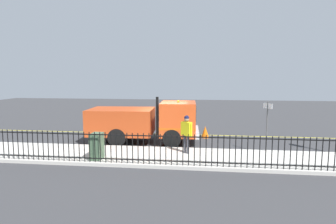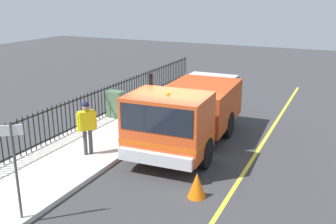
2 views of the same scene
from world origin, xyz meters
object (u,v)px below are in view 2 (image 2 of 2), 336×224
work_truck (186,112)px  traffic_cone (197,185)px  worker_standing (87,122)px  street_sign (15,159)px  utility_cabinet (115,104)px

work_truck → traffic_cone: 3.57m
worker_standing → traffic_cone: (-4.10, 0.88, -0.88)m
worker_standing → street_sign: street_sign is taller
worker_standing → traffic_cone: 4.29m
worker_standing → utility_cabinet: worker_standing is taller
work_truck → traffic_cone: bearing=114.9°
utility_cabinet → street_sign: 7.89m
work_truck → utility_cabinet: 4.23m
work_truck → worker_standing: size_ratio=3.48×
work_truck → utility_cabinet: bearing=-25.4°
utility_cabinet → traffic_cone: size_ratio=1.61×
utility_cabinet → street_sign: (-2.21, 7.52, 0.91)m
utility_cabinet → traffic_cone: (-5.47, 4.66, -0.35)m
worker_standing → utility_cabinet: bearing=56.4°
work_truck → utility_cabinet: work_truck is taller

